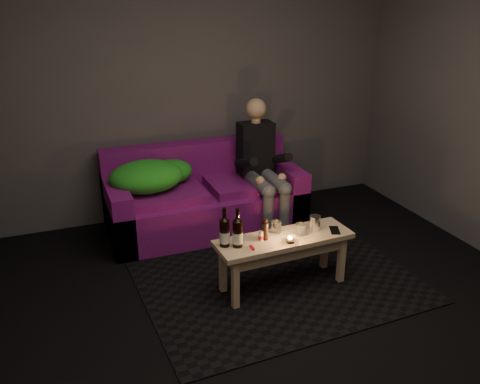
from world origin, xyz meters
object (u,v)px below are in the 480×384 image
Objects in this scene: beer_bottle_b at (238,233)px; steel_cup at (315,223)px; sofa at (204,199)px; coffee_table at (284,246)px; beer_bottle_a at (225,232)px; person at (262,163)px.

steel_cup is (0.64, 0.04, -0.05)m from beer_bottle_b.
sofa is 1.28m from coffee_table.
beer_bottle_a is 0.09m from beer_bottle_b.
coffee_table is (0.24, -1.26, 0.07)m from sofa.
steel_cup is at bearing 3.45° from beer_bottle_b.
steel_cup is (0.27, 0.02, 0.13)m from coffee_table.
person reaches higher than beer_bottle_a.
coffee_table is (-0.30, -1.11, -0.27)m from person.
coffee_table is 9.12× the size of steel_cup.
beer_bottle_b is at bearing -26.82° from beer_bottle_a.
coffee_table is 0.42m from beer_bottle_b.
person is 10.40× the size of steel_cup.
person is (0.53, -0.15, 0.34)m from sofa.
sofa is 1.71× the size of coffee_table.
person is at bearing 55.11° from beer_bottle_a.
beer_bottle_a reaches higher than beer_bottle_b.
coffee_table is at bearing 2.24° from beer_bottle_b.
beer_bottle_b is at bearing -120.85° from person.
sofa is 15.59× the size of steel_cup.
sofa is at bearing 112.29° from steel_cup.
steel_cup is at bearing -91.40° from person.
beer_bottle_a is at bearing 153.18° from beer_bottle_b.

